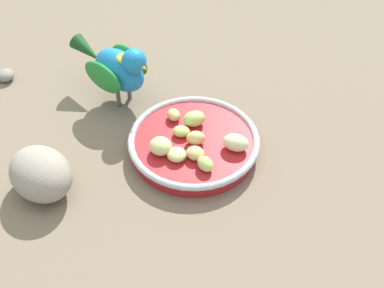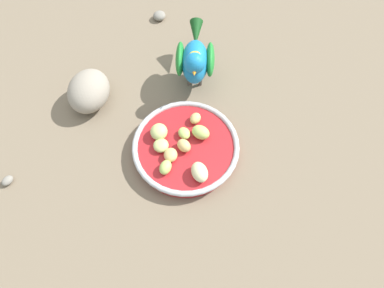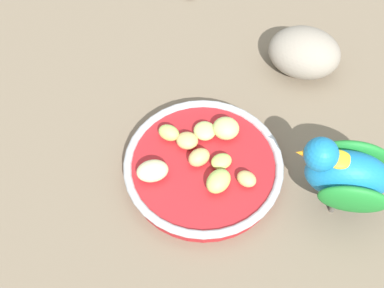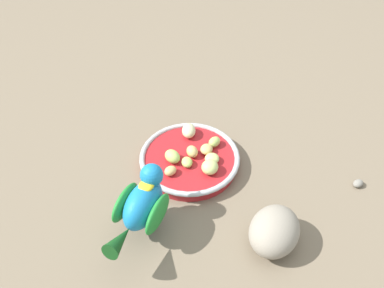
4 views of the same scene
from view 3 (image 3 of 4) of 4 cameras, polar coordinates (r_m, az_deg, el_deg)
name	(u,v)px [view 3 (image 3 of 4)]	position (r m, az deg, el deg)	size (l,w,h in m)	color
ground_plane	(219,183)	(0.71, 2.79, -4.04)	(4.00, 4.00, 0.00)	#756651
feeding_bowl	(203,168)	(0.70, 1.18, -2.47)	(0.20, 0.20, 0.03)	#AD1E23
apple_piece_0	(218,181)	(0.67, 2.76, -3.87)	(0.04, 0.03, 0.02)	#B2CC66
apple_piece_1	(200,157)	(0.69, 0.80, -1.32)	(0.03, 0.02, 0.02)	tan
apple_piece_2	(226,128)	(0.71, 3.54, 1.64)	(0.03, 0.03, 0.03)	#C6D17A
apple_piece_3	(205,131)	(0.71, 1.32, 1.37)	(0.03, 0.03, 0.02)	#C6D17A
apple_piece_4	(247,179)	(0.68, 5.69, -3.62)	(0.03, 0.02, 0.02)	tan
apple_piece_5	(221,161)	(0.69, 3.07, -1.81)	(0.03, 0.02, 0.02)	#B2CC66
apple_piece_6	(169,133)	(0.71, -2.42, 1.18)	(0.03, 0.02, 0.02)	#B2CC66
apple_piece_7	(187,141)	(0.70, -0.50, 0.36)	(0.03, 0.03, 0.02)	tan
apple_piece_8	(152,171)	(0.68, -4.13, -2.80)	(0.04, 0.03, 0.02)	beige
parrot	(351,174)	(0.66, 16.19, -3.01)	(0.11, 0.17, 0.12)	#59544C
rock_large	(304,53)	(0.81, 11.58, 9.28)	(0.10, 0.08, 0.07)	gray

